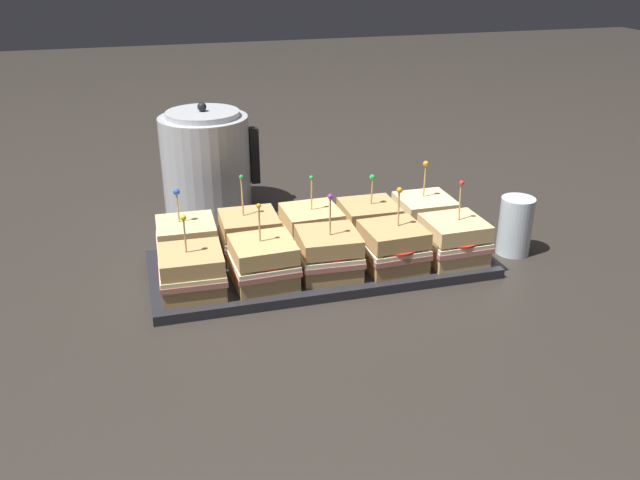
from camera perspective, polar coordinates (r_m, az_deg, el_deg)
name	(u,v)px	position (r m, az deg, el deg)	size (l,w,h in m)	color
ground_plane	(320,269)	(1.29, 0.00, -2.42)	(6.00, 6.00, 0.00)	#2D2823
serving_platter	(320,264)	(1.29, 0.00, -2.06)	(0.63, 0.26, 0.02)	#232328
sandwich_front_far_left	(192,272)	(1.17, -10.73, -2.65)	(0.11, 0.11, 0.14)	tan
sandwich_front_left	(263,263)	(1.19, -4.79, -1.90)	(0.12, 0.12, 0.15)	tan
sandwich_front_center	(330,253)	(1.22, 0.82, -1.14)	(0.12, 0.12, 0.16)	tan
sandwich_front_right	(393,247)	(1.25, 6.14, -0.58)	(0.12, 0.12, 0.15)	tan
sandwich_front_far_right	(454,240)	(1.29, 11.20, 0.00)	(0.11, 0.11, 0.16)	#DBB77A
sandwich_back_far_left	(187,242)	(1.28, -11.14, -0.18)	(0.11, 0.11, 0.14)	#DBB77A
sandwich_back_left	(250,235)	(1.30, -5.94, 0.42)	(0.11, 0.11, 0.16)	tan
sandwich_back_center	(312,228)	(1.32, -0.69, 0.99)	(0.11, 0.11, 0.15)	tan
sandwich_back_right	(369,223)	(1.35, 4.15, 1.44)	(0.11, 0.11, 0.14)	tan
sandwich_back_far_right	(424,216)	(1.39, 8.78, 1.99)	(0.11, 0.11, 0.16)	beige
kettle_steel	(206,162)	(1.56, -9.56, 6.49)	(0.22, 0.20, 0.25)	#B7BABF
drinking_glass	(515,226)	(1.39, 16.12, 1.16)	(0.07, 0.07, 0.12)	silver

